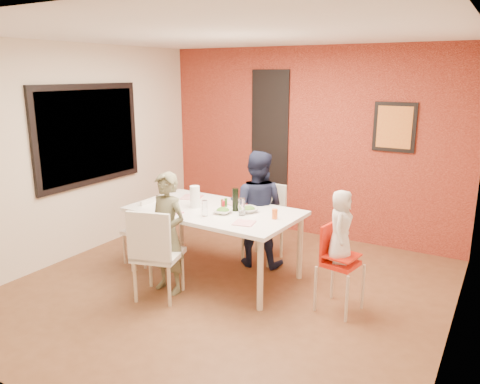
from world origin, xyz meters
The scene contains 35 objects.
ground centered at (0.00, 0.00, 0.00)m, with size 4.50×4.50×0.00m, color brown.
ceiling centered at (0.00, 0.00, 2.70)m, with size 4.50×4.50×0.02m, color white.
wall_back centered at (0.00, 2.25, 1.35)m, with size 4.50×0.02×2.70m, color beige.
wall_front centered at (0.00, -2.25, 1.35)m, with size 4.50×0.02×2.70m, color beige.
wall_left centered at (-2.25, 0.00, 1.35)m, with size 0.02×4.50×2.70m, color beige.
wall_right centered at (2.25, 0.00, 1.35)m, with size 0.02×4.50×2.70m, color beige.
brick_accent_wall centered at (0.00, 2.23, 1.35)m, with size 4.50×0.02×2.70m, color maroon.
picture_window_frame centered at (-2.22, 0.20, 1.55)m, with size 0.05×1.70×1.30m, color black.
picture_window_pane centered at (-2.21, 0.20, 1.55)m, with size 0.02×1.55×1.15m, color black.
glassblock_strip centered at (-0.60, 2.21, 1.50)m, with size 0.55×0.03×1.70m, color silver.
glassblock_surround centered at (-0.60, 2.21, 1.50)m, with size 0.60×0.03×1.76m, color black.
art_print_frame centered at (1.20, 2.21, 1.65)m, with size 0.54×0.03×0.64m, color black.
art_print_canvas centered at (1.20, 2.19, 1.65)m, with size 0.44×0.01×0.54m, color orange.
dining_table centered at (-0.33, 0.27, 0.74)m, with size 1.99×1.16×0.81m.
chair_near centered at (-0.51, -0.58, 0.56)m, with size 0.57×0.57×1.00m.
chair_far centered at (-0.06, 1.06, 0.54)m, with size 0.45×0.45×0.96m.
chair_left centered at (-1.25, 0.14, 0.48)m, with size 0.40×0.40×0.86m.
high_chair centered at (1.18, 0.19, 0.53)m, with size 0.43×0.43×0.89m.
child_near centered at (-0.53, -0.33, 0.66)m, with size 0.48×0.32×1.33m, color #5F5E44.
child_far centered at (-0.06, 0.81, 0.72)m, with size 0.70×0.54×1.43m, color #161A31.
toddler centered at (1.20, 0.19, 0.89)m, with size 0.35×0.23×0.73m, color silver.
plate_near_left centered at (-0.68, -0.08, 0.81)m, with size 0.21×0.21×0.01m, color white.
plate_far_mid centered at (-0.21, 0.61, 0.81)m, with size 0.24×0.24×0.01m, color white.
plate_near_right centered at (0.23, -0.01, 0.81)m, with size 0.21×0.21×0.01m, color white.
plate_far_left centered at (-0.86, 0.56, 0.81)m, with size 0.24×0.24×0.01m, color white.
salad_bowl_a centered at (-0.15, 0.18, 0.83)m, with size 0.20×0.20×0.05m, color white.
salad_bowl_b centered at (0.07, 0.38, 0.83)m, with size 0.21×0.21×0.05m, color silver.
wine_bottle centered at (-0.09, 0.34, 0.94)m, with size 0.07×0.07×0.26m, color black.
wine_glass_a centered at (-0.27, 0.01, 0.90)m, with size 0.06×0.06×0.18m, color white.
wine_glass_b centered at (0.06, 0.23, 0.91)m, with size 0.07×0.07×0.19m, color white.
paper_towel_roll centered at (-0.56, 0.23, 0.94)m, with size 0.11×0.11×0.26m, color white.
condiment_red centered at (-0.19, 0.25, 0.87)m, with size 0.03×0.03×0.12m, color red.
condiment_green centered at (-0.21, 0.34, 0.87)m, with size 0.03×0.03×0.13m, color #2F6D24.
condiment_brown centered at (-0.23, 0.29, 0.87)m, with size 0.03×0.03×0.13m, color brown.
sippy_cup centered at (0.43, 0.30, 0.86)m, with size 0.06×0.06×0.11m, color #E05B18.
Camera 1 is at (2.53, -4.03, 2.33)m, focal length 35.00 mm.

